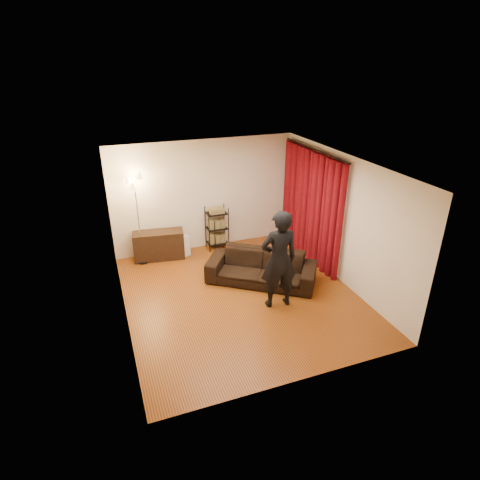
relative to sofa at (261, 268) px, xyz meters
name	(u,v)px	position (x,y,z in m)	size (l,w,h in m)	color
floor	(241,295)	(-0.61, -0.36, -0.33)	(5.00, 5.00, 0.00)	#8F5017
ceiling	(241,165)	(-0.61, -0.36, 2.37)	(5.00, 5.00, 0.00)	white
wall_back	(205,195)	(-0.61, 2.14, 1.02)	(5.00, 5.00, 0.00)	silver
wall_front	(304,306)	(-0.61, -2.86, 1.02)	(5.00, 5.00, 0.00)	silver
wall_left	(118,254)	(-2.86, -0.36, 1.02)	(5.00, 5.00, 0.00)	silver
wall_right	(342,220)	(1.64, -0.36, 1.02)	(5.00, 5.00, 0.00)	silver
curtain_rod	(315,150)	(1.54, 0.76, 2.25)	(0.04, 0.04, 2.65)	black
curtain	(310,206)	(1.52, 0.76, 0.94)	(0.22, 2.65, 2.55)	maroon
sofa	(261,268)	(0.00, 0.00, 0.00)	(2.27, 0.89, 0.66)	black
person	(279,260)	(-0.05, -0.90, 0.65)	(0.72, 0.47, 1.96)	black
media_cabinet	(159,245)	(-1.85, 1.86, 0.01)	(1.17, 0.44, 0.68)	#311F12
storage_boxes	(182,246)	(-1.31, 1.78, -0.07)	(0.31, 0.25, 0.52)	white
wire_shelf	(217,228)	(-0.39, 1.91, 0.21)	(0.49, 0.35, 1.09)	black
floor_lamp	(138,220)	(-2.26, 1.81, 0.73)	(0.38, 0.38, 2.12)	silver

